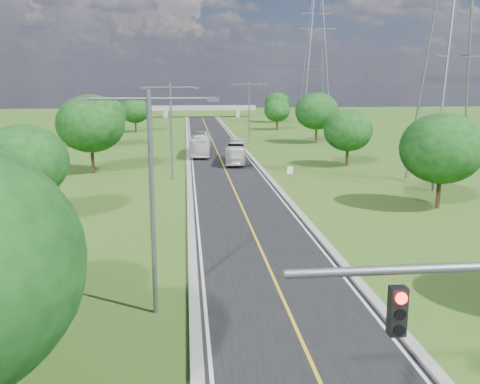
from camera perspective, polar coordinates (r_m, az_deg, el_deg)
name	(u,v)px	position (r m, az deg, el deg)	size (l,w,h in m)	color
ground	(220,158)	(71.80, -2.14, 3.60)	(260.00, 260.00, 0.00)	#295919
road	(217,152)	(77.73, -2.42, 4.26)	(8.00, 150.00, 0.06)	black
curb_left	(188,152)	(77.59, -5.56, 4.26)	(0.50, 150.00, 0.22)	gray
curb_right	(247,151)	(78.07, 0.70, 4.36)	(0.50, 150.00, 0.22)	gray
speed_limit_sign	(290,174)	(50.60, 5.35, 1.87)	(0.55, 0.09, 2.40)	slate
overpass	(202,109)	(151.18, -4.11, 8.87)	(30.00, 3.00, 3.20)	gray
streetlight_near_left	(152,184)	(23.38, -9.41, 0.80)	(5.90, 0.25, 10.00)	slate
streetlight_mid_left	(171,123)	(56.10, -7.37, 7.28)	(5.90, 0.25, 10.00)	slate
streetlight_far_right	(249,107)	(89.63, 0.97, 9.08)	(5.90, 0.25, 10.00)	slate
power_tower_near	(460,41)	(57.49, 22.44, 14.67)	(9.00, 6.40, 28.00)	slate
power_tower_far	(316,64)	(129.59, 8.06, 13.41)	(9.00, 6.40, 28.00)	slate
tree_lb	(24,162)	(40.98, -22.07, 2.99)	(6.30, 6.30, 7.33)	black
tree_lc	(91,124)	(61.99, -15.64, 7.04)	(7.56, 7.56, 8.79)	black
tree_ld	(104,115)	(85.99, -14.27, 7.94)	(6.72, 6.72, 7.82)	black
tree_le	(135,110)	(109.53, -11.13, 8.54)	(5.88, 5.88, 6.84)	black
tree_rb	(442,148)	(46.06, 20.73, 4.38)	(6.72, 6.72, 7.82)	black
tree_rc	(348,131)	(66.12, 11.46, 6.44)	(5.88, 5.88, 6.84)	black
tree_rd	(317,111)	(89.66, 8.19, 8.53)	(7.14, 7.14, 8.30)	black
tree_re	(277,111)	(112.69, 3.98, 8.66)	(5.46, 5.46, 6.35)	black
tree_rf	(278,103)	(132.94, 4.03, 9.42)	(6.30, 6.30, 7.33)	black
bus_outbound	(236,152)	(67.44, -0.40, 4.26)	(2.23, 9.54, 2.66)	silver
bus_inbound	(201,144)	(74.72, -4.20, 5.09)	(2.48, 10.61, 2.96)	silver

